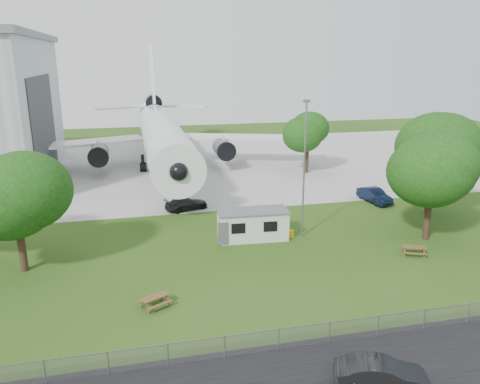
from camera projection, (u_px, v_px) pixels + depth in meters
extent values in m
plane|color=#3B5D1D|center=(226.00, 276.00, 34.39)|extent=(160.00, 160.00, 0.00)
cube|color=#B7B7B2|center=(175.00, 165.00, 69.93)|extent=(120.00, 46.00, 0.03)
cube|color=#2D3033|center=(44.00, 128.00, 59.68)|extent=(0.16, 16.00, 12.96)
cylinder|color=white|center=(162.00, 136.00, 64.35)|extent=(5.40, 34.00, 5.40)
cone|color=white|center=(176.00, 166.00, 46.57)|extent=(5.40, 5.50, 5.40)
cone|color=white|center=(154.00, 113.00, 83.77)|extent=(4.86, 9.00, 4.86)
cube|color=white|center=(70.00, 144.00, 64.93)|extent=(21.36, 10.77, 0.36)
cube|color=white|center=(245.00, 137.00, 70.41)|extent=(21.36, 10.77, 0.36)
cube|color=white|center=(152.00, 80.00, 82.19)|extent=(0.46, 9.96, 12.17)
cylinder|color=#515459|center=(99.00, 154.00, 62.60)|extent=(2.50, 4.20, 2.50)
cylinder|color=#515459|center=(223.00, 149.00, 66.32)|extent=(2.50, 4.20, 2.50)
cylinder|color=#515459|center=(153.00, 102.00, 82.28)|extent=(2.60, 4.50, 2.60)
cylinder|color=black|center=(174.00, 194.00, 50.92)|extent=(0.36, 0.36, 2.40)
cylinder|color=black|center=(143.00, 163.00, 65.75)|extent=(0.44, 0.44, 2.40)
cylinder|color=black|center=(183.00, 161.00, 66.97)|extent=(0.44, 0.44, 2.40)
cube|color=beige|center=(253.00, 225.00, 41.20)|extent=(6.14, 2.85, 2.50)
cube|color=#59595B|center=(253.00, 211.00, 40.84)|extent=(6.35, 3.06, 0.12)
cylinder|color=gold|center=(291.00, 234.00, 41.63)|extent=(0.50, 0.50, 0.70)
cube|color=gray|center=(261.00, 352.00, 25.50)|extent=(58.00, 0.04, 1.30)
cylinder|color=slate|center=(304.00, 172.00, 40.32)|extent=(0.16, 0.16, 12.00)
cylinder|color=#382619|center=(22.00, 250.00, 34.81)|extent=(0.56, 0.56, 3.36)
sphere|color=#275E16|center=(15.00, 197.00, 33.68)|extent=(7.01, 7.01, 7.01)
cylinder|color=#382619|center=(427.00, 220.00, 40.95)|extent=(0.56, 0.56, 3.60)
sphere|color=#275E16|center=(433.00, 171.00, 39.73)|extent=(8.03, 8.03, 8.03)
cylinder|color=#382619|center=(429.00, 194.00, 47.79)|extent=(0.56, 0.56, 3.98)
sphere|color=#275E16|center=(434.00, 148.00, 46.44)|extent=(8.71, 8.71, 8.71)
cylinder|color=#382619|center=(307.00, 161.00, 64.76)|extent=(0.56, 0.56, 3.21)
sphere|color=#275E16|center=(308.00, 133.00, 63.67)|extent=(5.63, 5.63, 5.63)
imported|color=black|center=(381.00, 375.00, 22.59)|extent=(4.68, 2.85, 1.46)
imported|color=black|center=(374.00, 195.00, 51.71)|extent=(2.23, 4.88, 1.55)
imported|color=black|center=(186.00, 204.00, 49.14)|extent=(4.92, 3.16, 1.33)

